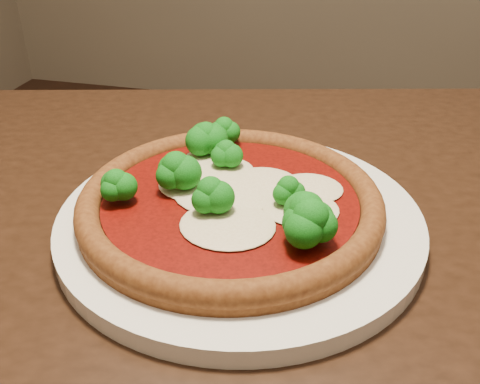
# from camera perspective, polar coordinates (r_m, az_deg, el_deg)

# --- Properties ---
(dining_table) EXTENTS (1.23, 1.00, 0.75)m
(dining_table) POSITION_cam_1_polar(r_m,az_deg,el_deg) (0.59, -2.15, -12.48)
(dining_table) COLOR black
(dining_table) RESTS_ON floor
(plate) EXTENTS (0.34, 0.34, 0.02)m
(plate) POSITION_cam_1_polar(r_m,az_deg,el_deg) (0.51, -0.00, -2.97)
(plate) COLOR white
(plate) RESTS_ON dining_table
(pizza) EXTENTS (0.29, 0.29, 0.06)m
(pizza) POSITION_cam_1_polar(r_m,az_deg,el_deg) (0.50, -0.88, -0.61)
(pizza) COLOR brown
(pizza) RESTS_ON plate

